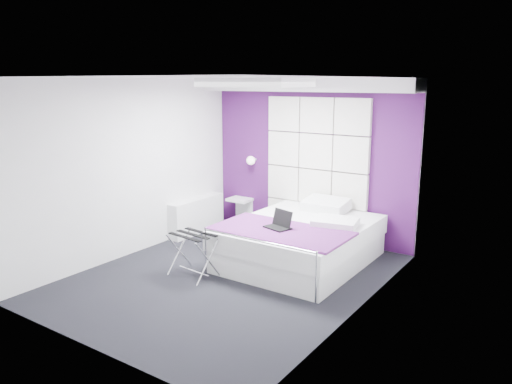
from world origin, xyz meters
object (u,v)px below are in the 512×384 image
wall_lamp (252,160)px  luggage_rack (194,255)px  radiator (197,216)px  laptop (279,223)px  bed (301,240)px  nightstand (240,200)px

wall_lamp → luggage_rack: bearing=-74.7°
luggage_rack → wall_lamp: bearing=111.5°
wall_lamp → radiator: bearing=-130.1°
luggage_rack → laptop: bearing=48.6°
radiator → laptop: laptop is taller
bed → nightstand: (-1.80, 0.98, 0.17)m
radiator → wall_lamp: bearing=49.9°
bed → wall_lamp: bearing=146.7°
nightstand → luggage_rack: luggage_rack is taller
bed → luggage_rack: bed is taller
wall_lamp → nightstand: (-0.25, -0.04, -0.73)m
wall_lamp → laptop: 2.17m
bed → nightstand: bed is taller
wall_lamp → nightstand: wall_lamp is taller
laptop → bed: bearing=97.7°
bed → laptop: size_ratio=6.49×
wall_lamp → luggage_rack: wall_lamp is taller
nightstand → luggage_rack: (0.87, -2.24, -0.20)m
laptop → wall_lamp: bearing=150.8°
nightstand → laptop: (1.72, -1.46, 0.19)m
wall_lamp → laptop: (1.48, -1.50, -0.54)m
wall_lamp → nightstand: bearing=-170.8°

